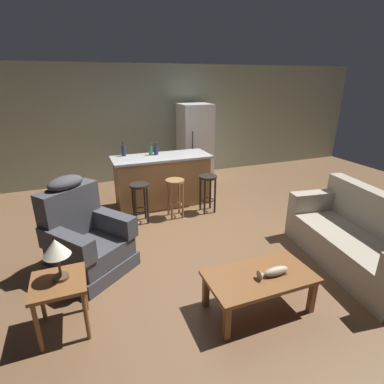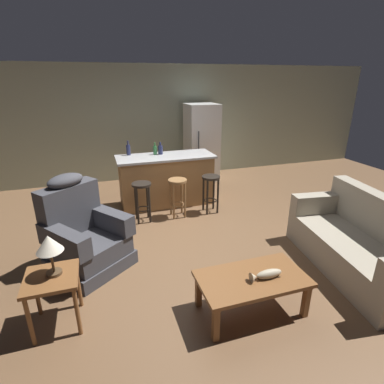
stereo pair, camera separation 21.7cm
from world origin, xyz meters
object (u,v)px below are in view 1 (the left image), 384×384
(refrigerator, at_px, (195,143))
(fish_figurine, at_px, (273,272))
(end_table, at_px, (60,290))
(recliner_near_lamp, at_px, (85,239))
(bar_stool_right, at_px, (208,187))
(couch, at_px, (359,240))
(table_lamp, at_px, (56,249))
(bottle_short_amber, at_px, (124,150))
(coffee_table, at_px, (259,279))
(bottle_tall_green, at_px, (151,150))
(bottle_wine_dark, at_px, (156,150))
(kitchen_island, at_px, (162,180))
(bar_stool_left, at_px, (140,196))
(bar_stool_middle, at_px, (175,191))

(refrigerator, bearing_deg, fish_figurine, -101.41)
(fish_figurine, distance_m, end_table, 2.06)
(recliner_near_lamp, relative_size, bar_stool_right, 1.76)
(couch, xyz_separation_m, table_lamp, (-3.51, 0.21, 0.53))
(end_table, height_order, bar_stool_right, bar_stool_right)
(refrigerator, bearing_deg, recliner_near_lamp, -132.07)
(recliner_near_lamp, distance_m, bottle_short_amber, 2.22)
(coffee_table, xyz_separation_m, fish_figurine, (0.12, -0.06, 0.10))
(coffee_table, height_order, recliner_near_lamp, recliner_near_lamp)
(bottle_tall_green, distance_m, bottle_wine_dark, 0.10)
(coffee_table, height_order, bottle_tall_green, bottle_tall_green)
(couch, xyz_separation_m, end_table, (-3.54, 0.18, 0.12))
(couch, relative_size, bottle_wine_dark, 8.77)
(end_table, relative_size, bottle_short_amber, 2.08)
(fish_figurine, xyz_separation_m, bar_stool_right, (0.40, 2.53, 0.01))
(bottle_tall_green, relative_size, bottle_wine_dark, 1.00)
(couch, xyz_separation_m, bottle_tall_green, (-1.97, 3.00, 0.70))
(table_lamp, relative_size, refrigerator, 0.23)
(fish_figurine, xyz_separation_m, kitchen_island, (-0.26, 3.16, 0.02))
(kitchen_island, xyz_separation_m, bar_stool_right, (0.66, -0.63, -0.01))
(refrigerator, distance_m, bottle_wine_dark, 1.61)
(end_table, xyz_separation_m, bottle_short_amber, (1.10, 2.94, 0.59))
(end_table, xyz_separation_m, refrigerator, (2.88, 3.87, 0.42))
(table_lamp, xyz_separation_m, kitchen_island, (1.71, 2.64, -0.39))
(coffee_table, bearing_deg, bar_stool_right, 78.21)
(bar_stool_left, distance_m, bottle_tall_green, 1.04)
(coffee_table, bearing_deg, end_table, 167.25)
(bottle_short_amber, bearing_deg, kitchen_island, -22.46)
(bottle_tall_green, bearing_deg, end_table, -119.21)
(table_lamp, relative_size, bottle_short_amber, 1.52)
(bar_stool_left, bearing_deg, recliner_near_lamp, -130.50)
(coffee_table, distance_m, bottle_wine_dark, 3.32)
(table_lamp, distance_m, bottle_short_amber, 3.10)
(end_table, bearing_deg, bottle_wine_dark, 59.20)
(table_lamp, bearing_deg, bottle_wine_dark, 59.41)
(bar_stool_left, bearing_deg, kitchen_island, 48.27)
(table_lamp, bearing_deg, fish_figurine, -14.58)
(refrigerator, bearing_deg, couch, -80.72)
(recliner_near_lamp, distance_m, refrigerator, 3.93)
(table_lamp, height_order, bottle_tall_green, bottle_tall_green)
(recliner_near_lamp, relative_size, refrigerator, 0.68)
(kitchen_island, distance_m, bar_stool_middle, 0.63)
(couch, bearing_deg, bottle_short_amber, -44.03)
(bar_stool_right, bearing_deg, bar_stool_left, 180.00)
(fish_figurine, height_order, couch, couch)
(kitchen_island, bearing_deg, bottle_short_amber, 157.54)
(bottle_short_amber, bearing_deg, bar_stool_right, -34.50)
(fish_figurine, distance_m, bottle_tall_green, 3.38)
(kitchen_island, distance_m, refrigerator, 1.70)
(kitchen_island, distance_m, bottle_wine_dark, 0.58)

